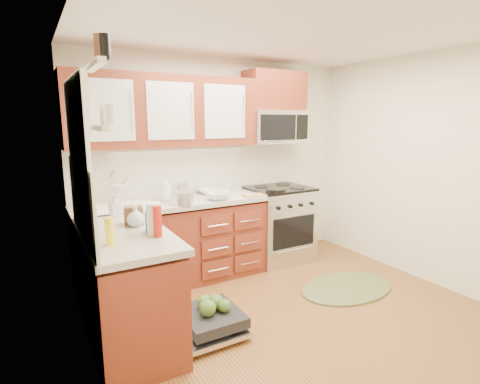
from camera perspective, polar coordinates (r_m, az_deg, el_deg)
floor at (r=3.60m, az=10.38°, el=-19.05°), size 3.50×3.50×0.00m
ceiling at (r=3.20m, az=12.05°, el=23.58°), size 3.50×3.50×0.00m
wall_back at (r=4.62m, az=-3.14°, el=4.25°), size 3.50×0.04×2.50m
wall_left at (r=2.44m, az=-21.92°, el=-2.62°), size 0.04×3.50×2.50m
wall_right at (r=4.50m, az=28.34°, el=2.77°), size 0.04×3.50×2.50m
base_cabinet_back at (r=4.25m, az=-10.04°, el=-7.91°), size 2.05×0.60×0.85m
base_cabinet_left at (r=3.24m, az=-16.78°, el=-14.39°), size 0.60×1.25×0.85m
countertop_back at (r=4.12m, az=-10.21°, el=-1.68°), size 2.07×0.64×0.05m
countertop_left at (r=3.08m, az=-17.09°, el=-6.33°), size 0.64×1.27×0.05m
backsplash_back at (r=4.34m, az=-11.66°, el=3.07°), size 2.05×0.02×0.57m
backsplash_left at (r=2.96m, az=-23.00°, el=-1.21°), size 0.02×1.25×0.57m
upper_cabinets at (r=4.15m, az=-11.31°, el=11.95°), size 2.05×0.35×0.75m
cabinet_over_mw at (r=4.80m, az=5.26°, el=15.06°), size 0.76×0.35×0.47m
range at (r=4.85m, az=5.90°, el=-4.82°), size 0.76×0.64×0.95m
microwave at (r=4.77m, az=5.35°, el=9.85°), size 0.76×0.38×0.40m
sink at (r=3.98m, az=-17.20°, el=-3.91°), size 0.62×0.50×0.26m
dishwasher at (r=3.36m, az=-5.11°, el=-19.21°), size 0.70×0.60×0.20m
window at (r=2.88m, az=-23.45°, el=5.32°), size 0.03×1.05×1.05m
window_blind at (r=2.88m, az=-23.45°, el=11.90°), size 0.02×0.96×0.40m
shelf_upper at (r=2.05m, az=-21.28°, el=17.58°), size 0.04×0.40×0.03m
shelf_lower at (r=2.03m, az=-20.69°, el=9.19°), size 0.04×0.40×0.03m
rug at (r=4.31m, az=15.99°, el=-13.86°), size 1.26×1.00×0.02m
skillet at (r=4.41m, az=5.47°, el=0.22°), size 0.29×0.29×0.04m
stock_pot at (r=3.91m, az=-8.74°, el=-0.93°), size 0.28×0.28×0.13m
cutting_board at (r=4.30m, az=2.21°, el=-0.51°), size 0.27×0.18×0.02m
canister at (r=4.36m, az=-8.53°, el=0.45°), size 0.12×0.12×0.15m
paper_towel_roll at (r=2.95m, az=-13.01°, el=-3.95°), size 0.12×0.12×0.24m
mustard_bottle at (r=2.78m, az=-19.27°, el=-5.67°), size 0.08×0.08×0.19m
red_bottle at (r=2.86m, az=-12.46°, el=-4.39°), size 0.08×0.08×0.24m
wooden_box at (r=3.27m, az=-15.93°, el=-3.41°), size 0.17×0.13×0.15m
blue_carton at (r=3.01m, az=-13.29°, el=-4.44°), size 0.11×0.08×0.16m
bowl_a at (r=4.43m, az=-4.86°, el=0.07°), size 0.25×0.25×0.06m
bowl_b at (r=4.10m, az=-3.38°, el=-0.64°), size 0.33×0.33×0.08m
cup at (r=4.17m, az=-2.58°, el=-0.27°), size 0.14×0.14×0.11m
soap_bottle_a at (r=4.09m, az=-11.31°, el=0.56°), size 0.14×0.14×0.28m
soap_bottle_b at (r=3.55m, az=-18.48°, el=-1.98°), size 0.11×0.11×0.21m
soap_bottle_c at (r=3.19m, az=-15.68°, el=-3.53°), size 0.16×0.16×0.17m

